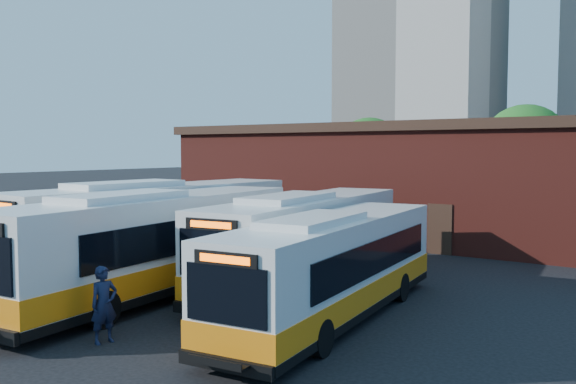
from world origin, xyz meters
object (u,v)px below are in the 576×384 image
Objects in this scene: bus_midwest at (155,248)px; bus_mideast at (307,243)px; transit_worker at (104,305)px; bus_east at (334,271)px; bus_west at (158,229)px.

bus_mideast is at bearing 47.37° from bus_midwest.
transit_worker is at bearing -63.66° from bus_midwest.
bus_mideast is 6.39× the size of transit_worker.
bus_midwest reaches higher than bus_mideast.
bus_mideast is 1.08× the size of bus_east.
bus_midwest is 1.14× the size of bus_east.
bus_midwest is at bearing -133.80° from bus_mideast.
bus_west is at bearing 160.46° from bus_east.
bus_east is 6.47m from transit_worker.
bus_west is 1.03× the size of bus_midwest.
transit_worker is (-0.63, -8.62, -0.56)m from bus_mideast.
bus_midwest is at bearing -41.25° from bus_west.
bus_mideast is (3.29, 4.36, -0.08)m from bus_midwest.
bus_midwest reaches higher than bus_east.
bus_midwest is (3.39, -3.30, -0.05)m from bus_west.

